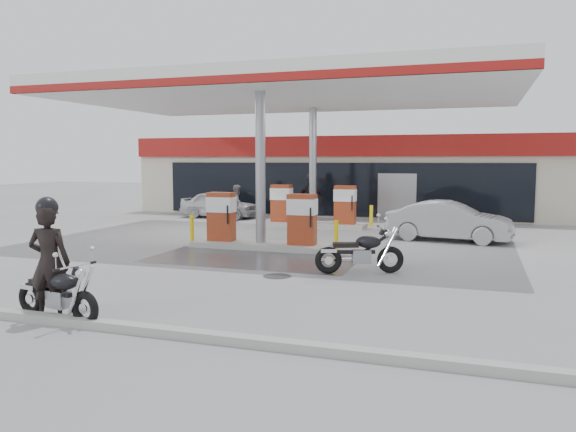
% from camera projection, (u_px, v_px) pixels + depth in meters
% --- Properties ---
extents(ground, '(90.00, 90.00, 0.00)m').
position_uv_depth(ground, '(236.00, 258.00, 16.29)').
color(ground, gray).
rests_on(ground, ground).
extents(wet_patch, '(6.00, 3.00, 0.00)m').
position_uv_depth(wet_patch, '(252.00, 259.00, 16.13)').
color(wet_patch, '#4C4C4F').
rests_on(wet_patch, ground).
extents(drain_cover, '(0.70, 0.70, 0.01)m').
position_uv_depth(drain_cover, '(277.00, 276.00, 13.76)').
color(drain_cover, '#38383A').
rests_on(drain_cover, ground).
extents(kerb, '(28.00, 0.25, 0.15)m').
position_uv_depth(kerb, '(70.00, 321.00, 9.68)').
color(kerb, gray).
rests_on(kerb, ground).
extents(store_building, '(22.00, 8.22, 4.00)m').
position_uv_depth(store_building, '(353.00, 175.00, 31.10)').
color(store_building, beige).
rests_on(store_building, ground).
extents(canopy, '(16.00, 10.02, 5.51)m').
position_uv_depth(canopy, '(290.00, 93.00, 20.47)').
color(canopy, silver).
rests_on(canopy, ground).
extents(pump_island_near, '(5.14, 1.30, 1.78)m').
position_uv_depth(pump_island_near, '(261.00, 226.00, 18.10)').
color(pump_island_near, '#9E9E99').
rests_on(pump_island_near, ground).
extents(pump_island_far, '(5.14, 1.30, 1.78)m').
position_uv_depth(pump_island_far, '(313.00, 210.00, 23.75)').
color(pump_island_far, '#9E9E99').
rests_on(pump_island_far, ground).
extents(main_motorcycle, '(2.02, 0.82, 1.04)m').
position_uv_depth(main_motorcycle, '(58.00, 295.00, 9.96)').
color(main_motorcycle, black).
rests_on(main_motorcycle, ground).
extents(biker_main, '(0.84, 0.65, 2.06)m').
position_uv_depth(biker_main, '(49.00, 262.00, 9.99)').
color(biker_main, black).
rests_on(biker_main, ground).
extents(parked_motorcycle, '(2.16, 1.10, 1.16)m').
position_uv_depth(parked_motorcycle, '(361.00, 253.00, 14.08)').
color(parked_motorcycle, black).
rests_on(parked_motorcycle, ground).
extents(sedan_white, '(3.88, 1.66, 1.31)m').
position_uv_depth(sedan_white, '(219.00, 204.00, 27.56)').
color(sedan_white, silver).
rests_on(sedan_white, ground).
extents(attendant, '(0.82, 0.95, 1.70)m').
position_uv_depth(attendant, '(237.00, 203.00, 25.93)').
color(attendant, slate).
rests_on(attendant, ground).
extents(hatchback_silver, '(4.41, 2.04, 1.40)m').
position_uv_depth(hatchback_silver, '(449.00, 221.00, 19.68)').
color(hatchback_silver, '#96989D').
rests_on(hatchback_silver, ground).
extents(parked_car_left, '(5.03, 3.19, 1.36)m').
position_uv_depth(parked_car_left, '(188.00, 198.00, 31.96)').
color(parked_car_left, black).
rests_on(parked_car_left, ground).
extents(biker_walking, '(1.25, 0.61, 2.05)m').
position_uv_depth(biker_walking, '(310.00, 199.00, 26.04)').
color(biker_walking, black).
rests_on(biker_walking, ground).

